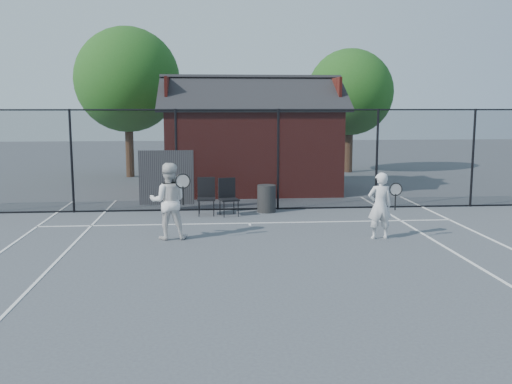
{
  "coord_description": "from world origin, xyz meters",
  "views": [
    {
      "loc": [
        -1.05,
        -11.76,
        3.07
      ],
      "look_at": [
        0.03,
        1.26,
        1.1
      ],
      "focal_mm": 40.0,
      "sensor_mm": 36.0,
      "label": 1
    }
  ],
  "objects": [
    {
      "name": "player_back",
      "position": [
        -2.0,
        1.39,
        0.89
      ],
      "size": [
        0.98,
        0.73,
        1.78
      ],
      "color": "silver",
      "rests_on": "ground"
    },
    {
      "name": "chair_right",
      "position": [
        -0.5,
        4.1,
        0.52
      ],
      "size": [
        0.61,
        0.63,
        1.03
      ],
      "primitive_type": "cube",
      "rotation": [
        0.0,
        0.0,
        0.25
      ],
      "color": "black",
      "rests_on": "ground"
    },
    {
      "name": "chair_left",
      "position": [
        -1.14,
        4.25,
        0.52
      ],
      "size": [
        0.51,
        0.53,
        1.04
      ],
      "primitive_type": "cube",
      "rotation": [
        0.0,
        0.0,
        -0.01
      ],
      "color": "black",
      "rests_on": "ground"
    },
    {
      "name": "tree_right",
      "position": [
        5.5,
        14.5,
        3.71
      ],
      "size": [
        3.97,
        3.97,
        5.7
      ],
      "color": "#372016",
      "rests_on": "ground"
    },
    {
      "name": "tree_left",
      "position": [
        -4.5,
        13.5,
        4.19
      ],
      "size": [
        4.48,
        4.48,
        6.44
      ],
      "color": "#372016",
      "rests_on": "ground"
    },
    {
      "name": "waste_bin",
      "position": [
        0.62,
        4.6,
        0.4
      ],
      "size": [
        0.59,
        0.59,
        0.8
      ],
      "primitive_type": "cylinder",
      "rotation": [
        0.0,
        0.0,
        0.09
      ],
      "color": "#262626",
      "rests_on": "ground"
    },
    {
      "name": "clubhouse",
      "position": [
        0.5,
        9.0,
        1.61
      ],
      "size": [
        6.5,
        4.36,
        4.19
      ],
      "color": "maroon",
      "rests_on": "ground"
    },
    {
      "name": "court_lines",
      "position": [
        0.0,
        -1.32,
        0.01
      ],
      "size": [
        11.02,
        18.0,
        0.01
      ],
      "color": "white",
      "rests_on": "ground"
    },
    {
      "name": "player_front",
      "position": [
        2.91,
        1.0,
        0.78
      ],
      "size": [
        0.7,
        0.52,
        1.56
      ],
      "color": "silver",
      "rests_on": "ground"
    },
    {
      "name": "ground",
      "position": [
        0.0,
        0.0,
        0.0
      ],
      "size": [
        80.0,
        80.0,
        0.0
      ],
      "primitive_type": "plane",
      "color": "#474A51",
      "rests_on": "ground"
    },
    {
      "name": "fence",
      "position": [
        -0.3,
        5.0,
        1.45
      ],
      "size": [
        22.04,
        3.0,
        3.0
      ],
      "color": "black",
      "rests_on": "ground"
    }
  ]
}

